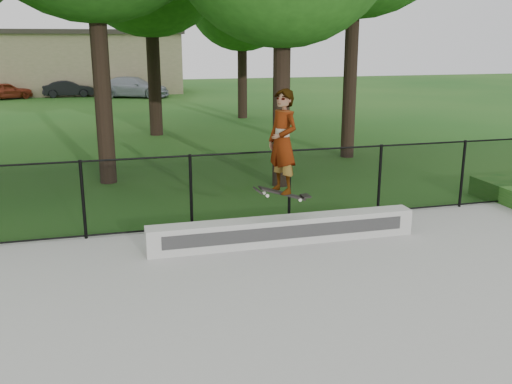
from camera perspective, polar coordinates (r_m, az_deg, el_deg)
grind_ledge at (r=10.42m, az=2.81°, el=-3.84°), size 4.98×0.40×0.48m
car_a at (r=39.64m, az=-23.72°, el=9.25°), size 3.32×2.40×1.06m
car_b at (r=39.80m, az=-18.22°, el=9.78°), size 2.94×1.17×1.06m
car_c at (r=38.40m, az=-12.14°, el=10.22°), size 4.57×3.39×1.32m
skater_airborne at (r=9.80m, az=2.69°, el=4.89°), size 0.81×0.76×1.99m
chainlink_fence at (r=11.06m, az=-6.52°, el=-0.03°), size 16.06×0.06×1.50m
distant_building at (r=42.70m, az=-16.14°, el=12.45°), size 12.40×6.40×4.30m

